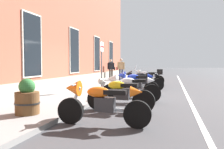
{
  "coord_description": "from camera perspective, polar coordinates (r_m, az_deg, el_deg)",
  "views": [
    {
      "loc": [
        -9.61,
        -2.53,
        1.38
      ],
      "look_at": [
        -1.4,
        -0.34,
        0.97
      ],
      "focal_mm": 35.76,
      "sensor_mm": 36.0,
      "label": 1
    }
  ],
  "objects": [
    {
      "name": "ground_plane",
      "position": [
        10.04,
        0.21,
        -5.11
      ],
      "size": [
        140.0,
        140.0,
        0.0
      ],
      "primitive_type": "plane",
      "color": "#38383A"
    },
    {
      "name": "sidewalk",
      "position": [
        10.47,
        -7.17,
        -4.47
      ],
      "size": [
        33.37,
        2.77,
        0.12
      ],
      "primitive_type": "cube",
      "color": "slate",
      "rests_on": "ground_plane"
    },
    {
      "name": "lane_stripe",
      "position": [
        9.74,
        18.83,
        -5.48
      ],
      "size": [
        33.37,
        0.12,
        0.01
      ],
      "primitive_type": "cube",
      "color": "silver",
      "rests_on": "ground_plane"
    },
    {
      "name": "motorcycle_orange_sport",
      "position": [
        4.98,
        -3.37,
        -6.81
      ],
      "size": [
        0.62,
        2.14,
        1.0
      ],
      "color": "black",
      "rests_on": "ground_plane"
    },
    {
      "name": "motorcycle_yellow_naked",
      "position": [
        6.5,
        1.93,
        -5.21
      ],
      "size": [
        0.62,
        2.02,
        0.95
      ],
      "color": "black",
      "rests_on": "ground_plane"
    },
    {
      "name": "motorcycle_white_sport",
      "position": [
        8.03,
        4.26,
        -3.15
      ],
      "size": [
        0.68,
        2.12,
        1.01
      ],
      "color": "black",
      "rests_on": "ground_plane"
    },
    {
      "name": "motorcycle_blue_sport",
      "position": [
        9.79,
        5.59,
        -1.97
      ],
      "size": [
        0.62,
        1.98,
        1.05
      ],
      "color": "black",
      "rests_on": "ground_plane"
    },
    {
      "name": "motorcycle_black_sport",
      "position": [
        11.38,
        7.38,
        -1.34
      ],
      "size": [
        0.75,
        2.13,
        1.04
      ],
      "color": "black",
      "rests_on": "ground_plane"
    },
    {
      "name": "motorcycle_silver_touring",
      "position": [
        13.12,
        9.09,
        -0.81
      ],
      "size": [
        0.62,
        2.02,
        1.35
      ],
      "color": "black",
      "rests_on": "ground_plane"
    },
    {
      "name": "motorcycle_grey_naked",
      "position": [
        14.56,
        9.2,
        -0.79
      ],
      "size": [
        0.62,
        2.03,
        0.96
      ],
      "color": "black",
      "rests_on": "ground_plane"
    },
    {
      "name": "pedestrian_tan_coat",
      "position": [
        17.32,
        2.29,
        1.7
      ],
      "size": [
        0.22,
        0.66,
        1.66
      ],
      "color": "#2D3351",
      "rests_on": "sidewalk"
    },
    {
      "name": "pedestrian_dark_jacket",
      "position": [
        18.39,
        -0.25,
        1.68
      ],
      "size": [
        0.44,
        0.59,
        1.61
      ],
      "color": "#38332D",
      "rests_on": "sidewalk"
    },
    {
      "name": "parking_sign",
      "position": [
        10.48,
        -2.65,
        4.06
      ],
      "size": [
        0.36,
        0.07,
        2.3
      ],
      "color": "#4C4C51",
      "rests_on": "sidewalk"
    },
    {
      "name": "barrel_planter",
      "position": [
        5.98,
        -20.86,
        -5.9
      ],
      "size": [
        0.62,
        0.62,
        0.89
      ],
      "color": "brown",
      "rests_on": "sidewalk"
    }
  ]
}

